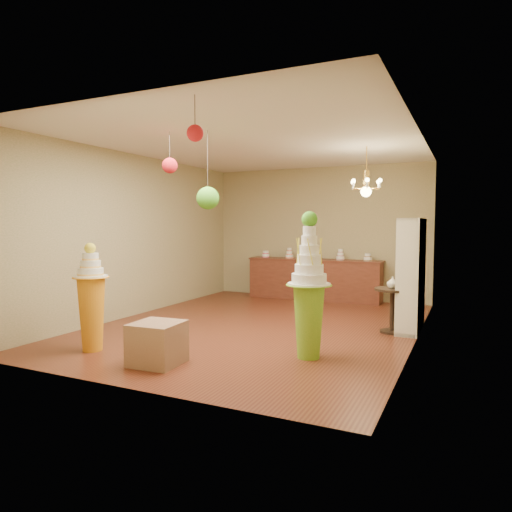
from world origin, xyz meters
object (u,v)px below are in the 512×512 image
at_px(pedestal_green, 309,301).
at_px(round_table, 392,304).
at_px(pedestal_orange, 92,305).
at_px(sideboard, 314,278).

xyz_separation_m(pedestal_green, round_table, (0.75, 1.85, -0.28)).
bearing_deg(pedestal_orange, sideboard, 75.10).
height_order(sideboard, round_table, sideboard).
xyz_separation_m(pedestal_orange, round_table, (3.51, 2.76, -0.16)).
bearing_deg(pedestal_orange, pedestal_green, 18.45).
height_order(pedestal_orange, sideboard, pedestal_orange).
bearing_deg(pedestal_orange, round_table, 38.23).
distance_m(pedestal_orange, round_table, 4.47).
bearing_deg(pedestal_green, pedestal_orange, -161.55).
bearing_deg(sideboard, pedestal_orange, -104.90).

